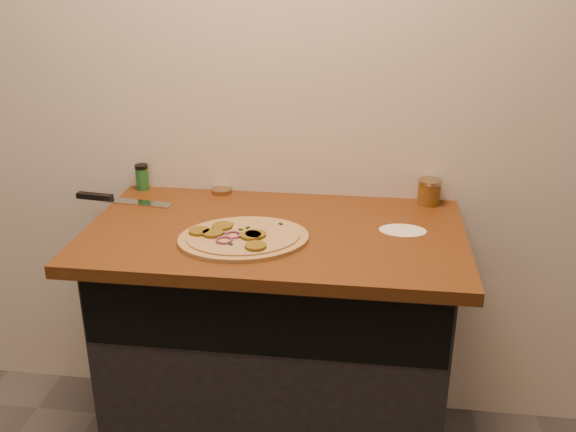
# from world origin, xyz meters

# --- Properties ---
(cabinet) EXTENTS (1.10, 0.60, 0.86)m
(cabinet) POSITION_xyz_m (0.00, 1.45, 0.43)
(cabinet) COLOR black
(cabinet) RESTS_ON ground
(countertop) EXTENTS (1.20, 0.70, 0.04)m
(countertop) POSITION_xyz_m (0.00, 1.42, 0.88)
(countertop) COLOR #612D12
(countertop) RESTS_ON cabinet
(pizza) EXTENTS (0.49, 0.49, 0.03)m
(pizza) POSITION_xyz_m (-0.08, 1.32, 0.91)
(pizza) COLOR tan
(pizza) RESTS_ON countertop
(chefs_knife) EXTENTS (0.36, 0.08, 0.02)m
(chefs_knife) POSITION_xyz_m (-0.60, 1.59, 0.91)
(chefs_knife) COLOR #B7BAC1
(chefs_knife) RESTS_ON countertop
(mason_jar_lid) EXTENTS (0.08, 0.08, 0.02)m
(mason_jar_lid) POSITION_xyz_m (-0.24, 1.72, 0.91)
(mason_jar_lid) COLOR #9A8059
(mason_jar_lid) RESTS_ON countertop
(salsa_jar) EXTENTS (0.08, 0.08, 0.09)m
(salsa_jar) POSITION_xyz_m (0.50, 1.71, 0.94)
(salsa_jar) COLOR #A31C10
(salsa_jar) RESTS_ON countertop
(spice_shaker) EXTENTS (0.05, 0.05, 0.09)m
(spice_shaker) POSITION_xyz_m (-0.54, 1.72, 0.95)
(spice_shaker) COLOR #1E5F28
(spice_shaker) RESTS_ON countertop
(flour_spill) EXTENTS (0.15, 0.15, 0.00)m
(flour_spill) POSITION_xyz_m (0.40, 1.46, 0.90)
(flour_spill) COLOR white
(flour_spill) RESTS_ON countertop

